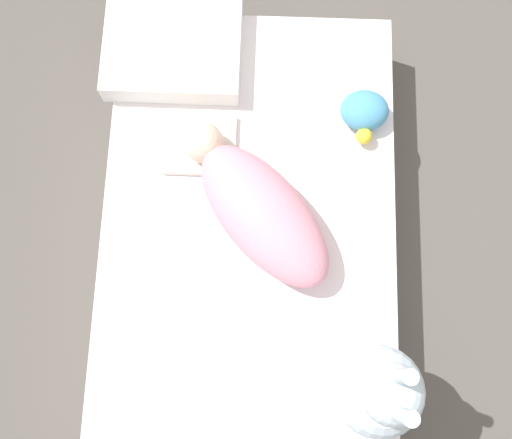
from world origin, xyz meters
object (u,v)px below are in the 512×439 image
at_px(bunny_plush, 381,392).
at_px(pillow, 173,45).
at_px(turtle_plush, 364,112).
at_px(swaddled_baby, 259,209).

bearing_deg(bunny_plush, pillow, -149.12).
height_order(pillow, turtle_plush, turtle_plush).
relative_size(swaddled_baby, pillow, 1.28).
distance_m(swaddled_baby, bunny_plush, 0.53).
height_order(swaddled_baby, turtle_plush, swaddled_baby).
bearing_deg(pillow, turtle_plush, 70.51).
xyz_separation_m(bunny_plush, turtle_plush, (-0.73, -0.01, -0.10)).
bearing_deg(swaddled_baby, pillow, -12.57).
distance_m(pillow, bunny_plush, 1.07).
bearing_deg(swaddled_baby, turtle_plush, -84.46).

